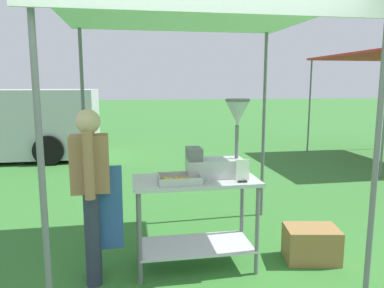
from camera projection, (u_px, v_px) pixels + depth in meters
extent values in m
plane|color=#33702D|center=(146.00, 166.00, 8.27)|extent=(70.00, 70.00, 0.00)
cylinder|color=slate|center=(42.00, 176.00, 2.36)|extent=(0.04, 0.04, 2.49)
cylinder|color=slate|center=(376.00, 163.00, 2.75)|extent=(0.04, 0.04, 2.49)
cylinder|color=slate|center=(84.00, 131.00, 4.64)|extent=(0.04, 0.04, 2.49)
cylinder|color=slate|center=(264.00, 127.00, 5.03)|extent=(0.04, 0.04, 2.49)
cube|color=white|center=(193.00, 10.00, 3.49)|extent=(2.57, 2.54, 0.05)
cube|color=#B7B7BC|center=(195.00, 181.00, 3.61)|extent=(1.21, 0.59, 0.04)
cube|color=#B7B7BC|center=(195.00, 245.00, 3.72)|extent=(1.12, 0.54, 0.02)
cylinder|color=slate|center=(140.00, 239.00, 3.35)|extent=(0.04, 0.04, 0.88)
cylinder|color=slate|center=(257.00, 231.00, 3.54)|extent=(0.04, 0.04, 0.88)
cylinder|color=slate|center=(138.00, 220.00, 3.83)|extent=(0.04, 0.04, 0.88)
cylinder|color=slate|center=(242.00, 213.00, 4.01)|extent=(0.04, 0.04, 0.88)
cube|color=#B7B7BC|center=(179.00, 182.00, 3.47)|extent=(0.40, 0.29, 0.01)
cube|color=#B7B7BC|center=(182.00, 182.00, 3.33)|extent=(0.40, 0.01, 0.06)
cube|color=#B7B7BC|center=(177.00, 174.00, 3.61)|extent=(0.40, 0.01, 0.06)
cube|color=#B7B7BC|center=(159.00, 179.00, 3.44)|extent=(0.01, 0.29, 0.06)
cube|color=#B7B7BC|center=(200.00, 177.00, 3.50)|extent=(0.01, 0.29, 0.06)
torus|color=gold|center=(171.00, 181.00, 3.44)|extent=(0.10, 0.10, 0.03)
torus|color=gold|center=(181.00, 181.00, 3.42)|extent=(0.12, 0.12, 0.03)
torus|color=gold|center=(178.00, 178.00, 3.53)|extent=(0.08, 0.08, 0.03)
torus|color=gold|center=(192.00, 181.00, 3.43)|extent=(0.11, 0.11, 0.03)
torus|color=gold|center=(192.00, 178.00, 3.54)|extent=(0.11, 0.11, 0.03)
torus|color=gold|center=(166.00, 178.00, 3.52)|extent=(0.09, 0.09, 0.03)
torus|color=gold|center=(166.00, 182.00, 3.38)|extent=(0.11, 0.11, 0.03)
torus|color=gold|center=(170.00, 180.00, 3.37)|extent=(0.09, 0.09, 0.03)
torus|color=gold|center=(168.00, 179.00, 3.42)|extent=(0.09, 0.09, 0.03)
torus|color=gold|center=(185.00, 179.00, 3.51)|extent=(0.08, 0.08, 0.03)
cube|color=#B7B7BC|center=(215.00, 168.00, 3.67)|extent=(0.56, 0.28, 0.18)
cube|color=slate|center=(194.00, 154.00, 3.61)|extent=(0.14, 0.22, 0.12)
cylinder|color=slate|center=(237.00, 142.00, 3.67)|extent=(0.04, 0.04, 0.34)
cone|color=#B7B7BC|center=(237.00, 113.00, 3.62)|extent=(0.23, 0.23, 0.23)
cylinder|color=slate|center=(238.00, 100.00, 3.60)|extent=(0.24, 0.24, 0.02)
cube|color=black|center=(242.00, 181.00, 3.48)|extent=(0.08, 0.05, 0.02)
cube|color=white|center=(243.00, 170.00, 3.47)|extent=(0.13, 0.01, 0.20)
cylinder|color=#2D3347|center=(93.00, 232.00, 3.54)|extent=(0.14, 0.14, 0.86)
cylinder|color=#2D3347|center=(93.00, 240.00, 3.35)|extent=(0.14, 0.14, 0.86)
cube|color=#9E704C|center=(90.00, 164.00, 3.33)|extent=(0.35, 0.24, 0.52)
cube|color=#335BA3|center=(105.00, 208.00, 3.43)|extent=(0.32, 0.04, 0.80)
cylinder|color=#9E704C|center=(90.00, 156.00, 3.54)|extent=(0.10, 0.10, 0.58)
cylinder|color=#9E704C|center=(89.00, 166.00, 3.12)|extent=(0.10, 0.10, 0.58)
sphere|color=#DBB28E|center=(88.00, 122.00, 3.27)|extent=(0.22, 0.22, 0.22)
cube|color=olive|center=(311.00, 244.00, 3.87)|extent=(0.59, 0.46, 0.35)
cylinder|color=black|center=(49.00, 150.00, 8.39)|extent=(0.68, 0.25, 0.68)
cylinder|color=black|center=(64.00, 138.00, 10.20)|extent=(0.68, 0.25, 0.68)
cylinder|color=slate|center=(309.00, 106.00, 10.00)|extent=(0.04, 0.04, 2.45)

